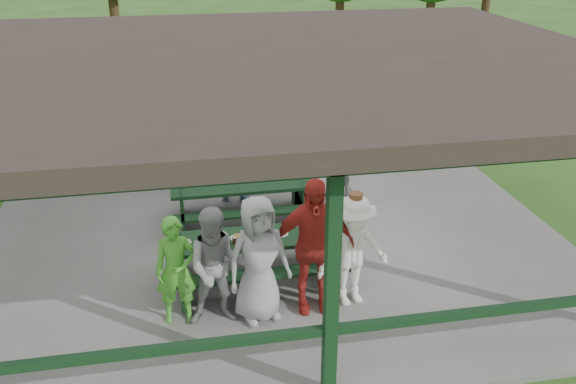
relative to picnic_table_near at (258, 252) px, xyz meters
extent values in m
plane|color=#275119|center=(0.46, 1.20, -0.58)|extent=(90.00, 90.00, 0.00)
cube|color=slate|center=(0.46, 1.20, -0.53)|extent=(10.00, 8.00, 0.10)
cube|color=black|center=(0.46, -2.60, 1.02)|extent=(0.15, 0.15, 3.00)
cube|color=black|center=(-4.34, 5.00, 1.02)|extent=(0.15, 0.15, 3.00)
cube|color=black|center=(0.46, 5.00, 1.02)|extent=(0.15, 0.15, 3.00)
cube|color=black|center=(5.26, 5.00, 1.02)|extent=(0.15, 0.15, 3.00)
cube|color=black|center=(-1.94, -2.60, 0.42)|extent=(4.65, 0.10, 0.10)
cube|color=black|center=(2.86, -2.60, 0.42)|extent=(4.65, 0.10, 0.10)
cube|color=black|center=(-1.94, 5.00, 0.42)|extent=(4.65, 0.10, 0.10)
cube|color=black|center=(2.86, 5.00, 0.42)|extent=(4.65, 0.10, 0.10)
cube|color=black|center=(0.46, -2.60, 2.42)|extent=(9.80, 0.15, 0.20)
cube|color=black|center=(0.46, 5.00, 2.42)|extent=(9.80, 0.15, 0.20)
cube|color=#2C2420|center=(0.46, 1.20, 2.64)|extent=(10.60, 8.60, 0.24)
cube|color=black|center=(0.00, 0.00, 0.24)|extent=(2.67, 0.75, 0.06)
cube|color=black|center=(0.00, -0.55, -0.05)|extent=(2.67, 0.28, 0.05)
cube|color=black|center=(0.00, 0.55, -0.05)|extent=(2.67, 0.28, 0.05)
cube|color=black|center=(-1.15, 0.00, -0.10)|extent=(0.06, 0.70, 0.75)
cube|color=black|center=(1.15, 0.00, -0.10)|extent=(0.06, 0.70, 0.75)
cube|color=black|center=(-1.15, 0.00, -0.25)|extent=(0.06, 1.39, 0.45)
cube|color=black|center=(1.15, 0.00, -0.25)|extent=(0.06, 1.39, 0.45)
cube|color=black|center=(0.00, 2.00, 0.24)|extent=(2.53, 0.75, 0.06)
cube|color=black|center=(0.00, 1.45, -0.05)|extent=(2.53, 0.28, 0.05)
cube|color=black|center=(0.00, 2.55, -0.05)|extent=(2.53, 0.28, 0.05)
cube|color=black|center=(-1.09, 2.00, -0.10)|extent=(0.06, 0.70, 0.75)
cube|color=black|center=(1.08, 2.00, -0.10)|extent=(0.06, 0.70, 0.75)
cube|color=black|center=(-1.09, 2.00, -0.25)|extent=(0.06, 1.39, 0.45)
cube|color=black|center=(1.08, 2.00, -0.25)|extent=(0.06, 1.39, 0.45)
cylinder|color=white|center=(-1.09, 0.00, 0.28)|extent=(0.22, 0.22, 0.01)
torus|color=#A8773B|center=(-1.13, -0.02, 0.30)|extent=(0.10, 0.10, 0.03)
torus|color=#A8773B|center=(-1.05, -0.02, 0.30)|extent=(0.10, 0.10, 0.03)
torus|color=#A8773B|center=(-1.09, 0.04, 0.30)|extent=(0.10, 0.10, 0.03)
cylinder|color=white|center=(-0.30, 0.00, 0.28)|extent=(0.22, 0.22, 0.01)
torus|color=#A8773B|center=(-0.34, -0.02, 0.30)|extent=(0.10, 0.10, 0.03)
torus|color=#A8773B|center=(-0.26, -0.02, 0.30)|extent=(0.10, 0.10, 0.03)
torus|color=#A8773B|center=(-0.30, 0.04, 0.30)|extent=(0.10, 0.10, 0.03)
cylinder|color=white|center=(0.36, 0.00, 0.28)|extent=(0.22, 0.22, 0.01)
torus|color=#A8773B|center=(0.32, -0.02, 0.30)|extent=(0.10, 0.10, 0.03)
torus|color=#A8773B|center=(0.40, -0.02, 0.30)|extent=(0.10, 0.10, 0.03)
torus|color=#A8773B|center=(0.36, 0.04, 0.30)|extent=(0.10, 0.10, 0.03)
cylinder|color=white|center=(1.11, 0.00, 0.28)|extent=(0.22, 0.22, 0.01)
torus|color=#A8773B|center=(1.07, -0.02, 0.30)|extent=(0.10, 0.10, 0.03)
torus|color=#A8773B|center=(1.15, -0.02, 0.30)|extent=(0.10, 0.10, 0.03)
torus|color=#A8773B|center=(1.11, 0.04, 0.30)|extent=(0.10, 0.10, 0.03)
cylinder|color=#381E0F|center=(-0.80, -0.18, 0.32)|extent=(0.06, 0.06, 0.10)
cylinder|color=#381E0F|center=(-0.66, -0.18, 0.32)|extent=(0.06, 0.06, 0.10)
cylinder|color=#381E0F|center=(-0.50, -0.18, 0.32)|extent=(0.06, 0.06, 0.10)
cylinder|color=#381E0F|center=(-0.44, -0.18, 0.32)|extent=(0.06, 0.06, 0.10)
cylinder|color=#381E0F|center=(-0.36, -0.18, 0.32)|extent=(0.06, 0.06, 0.10)
cylinder|color=#381E0F|center=(1.22, -0.18, 0.32)|extent=(0.06, 0.06, 0.10)
cone|color=white|center=(0.64, 0.20, 0.32)|extent=(0.09, 0.09, 0.10)
cone|color=white|center=(0.79, 0.20, 0.32)|extent=(0.09, 0.09, 0.10)
cone|color=white|center=(1.02, 0.20, 0.32)|extent=(0.09, 0.09, 0.10)
imported|color=green|center=(-1.22, -0.81, 0.31)|extent=(0.57, 0.38, 1.57)
imported|color=gray|center=(-0.67, -0.95, 0.38)|extent=(0.86, 0.68, 1.71)
imported|color=#9B9C9E|center=(-0.11, -0.94, 0.44)|extent=(1.02, 0.80, 1.83)
imported|color=#A5261F|center=(0.65, -0.86, 0.53)|extent=(1.20, 0.54, 2.01)
imported|color=white|center=(1.24, -0.85, 0.36)|extent=(1.18, 0.80, 1.68)
cylinder|color=brown|center=(1.24, -0.85, 1.14)|extent=(0.37, 0.37, 0.02)
cylinder|color=brown|center=(1.24, -0.85, 1.20)|extent=(0.22, 0.22, 0.11)
imported|color=#83A7CB|center=(-0.04, 2.94, 0.30)|extent=(1.51, 0.91, 1.55)
imported|color=#426FAB|center=(-0.92, 3.49, 0.42)|extent=(0.71, 0.51, 1.80)
imported|color=gray|center=(1.93, 2.86, 0.39)|extent=(0.87, 0.70, 1.72)
imported|color=silver|center=(2.45, 8.46, 0.10)|extent=(5.40, 4.24, 1.36)
cube|color=#1B2897|center=(-0.08, 10.01, 0.18)|extent=(2.93, 2.13, 0.11)
cube|color=#1B2897|center=(-0.31, 9.39, 0.41)|extent=(2.50, 0.94, 0.38)
cube|color=#1B2897|center=(0.14, 10.63, 0.41)|extent=(2.50, 0.94, 0.38)
cube|color=#1B2897|center=(-1.32, 10.45, 0.41)|extent=(0.50, 1.26, 0.38)
cube|color=#1B2897|center=(1.16, 9.56, 0.41)|extent=(0.50, 1.26, 0.38)
cylinder|color=black|center=(-1.12, 9.63, -0.22)|extent=(0.73, 0.40, 0.72)
cylinder|color=yellow|center=(-1.12, 9.63, -0.22)|extent=(0.32, 0.28, 0.26)
cylinder|color=black|center=(-0.64, 10.96, -0.22)|extent=(0.73, 0.40, 0.72)
cylinder|color=yellow|center=(-0.64, 10.96, -0.22)|extent=(0.32, 0.28, 0.26)
cylinder|color=black|center=(0.48, 9.06, -0.22)|extent=(0.73, 0.40, 0.72)
cylinder|color=yellow|center=(0.48, 9.06, -0.22)|extent=(0.32, 0.28, 0.26)
cylinder|color=black|center=(0.95, 10.39, -0.22)|extent=(0.73, 0.40, 0.72)
cylinder|color=yellow|center=(0.95, 10.39, -0.22)|extent=(0.32, 0.28, 0.26)
cube|color=#1B2897|center=(1.60, 9.40, 0.08)|extent=(0.91, 0.39, 0.08)
cone|color=#F2590C|center=(-1.37, 10.47, 0.51)|extent=(0.14, 0.36, 0.38)
cylinder|color=#362315|center=(-3.08, 16.37, 1.11)|extent=(0.36, 0.36, 3.38)
cylinder|color=#362315|center=(5.98, 17.56, 0.80)|extent=(0.36, 0.36, 2.75)
cylinder|color=#362315|center=(9.27, 15.82, 0.88)|extent=(0.36, 0.36, 2.92)
cylinder|color=#362315|center=(12.60, 17.59, 1.13)|extent=(0.36, 0.36, 3.42)
camera|label=1|loc=(-1.03, -8.00, 4.66)|focal=38.00mm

